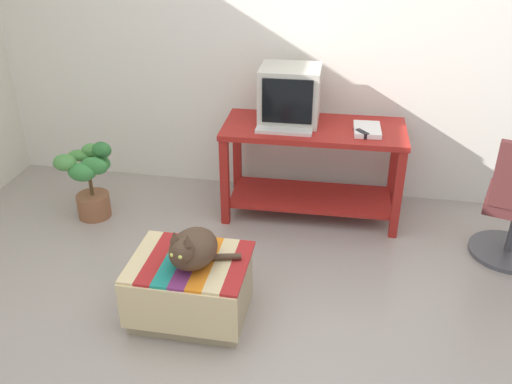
{
  "coord_description": "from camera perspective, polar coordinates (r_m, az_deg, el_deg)",
  "views": [
    {
      "loc": [
        0.54,
        -2.2,
        2.23
      ],
      "look_at": [
        -0.02,
        0.85,
        0.55
      ],
      "focal_mm": 39.21,
      "sensor_mm": 36.0,
      "label": 1
    }
  ],
  "objects": [
    {
      "name": "back_wall",
      "position": [
        4.39,
        3.22,
        16.13
      ],
      "size": [
        8.0,
        0.1,
        2.6
      ],
      "primitive_type": "cube",
      "color": "silver",
      "rests_on": "ground_plane"
    },
    {
      "name": "potted_plant",
      "position": [
        4.37,
        -16.66,
        1.21
      ],
      "size": [
        0.41,
        0.34,
        0.62
      ],
      "color": "brown",
      "rests_on": "ground_plane"
    },
    {
      "name": "pen",
      "position": [
        4.14,
        10.16,
        6.66
      ],
      "size": [
        0.04,
        0.14,
        0.01
      ],
      "primitive_type": "cylinder",
      "rotation": [
        0.0,
        1.57,
        1.31
      ],
      "color": "black",
      "rests_on": "desk"
    },
    {
      "name": "stapler",
      "position": [
        3.96,
        10.77,
        5.85
      ],
      "size": [
        0.1,
        0.11,
        0.04
      ],
      "primitive_type": "cube",
      "rotation": [
        0.0,
        0.0,
        0.68
      ],
      "color": "black",
      "rests_on": "desk"
    },
    {
      "name": "ottoman_with_blanket",
      "position": [
        3.32,
        -6.67,
        -9.68
      ],
      "size": [
        0.67,
        0.54,
        0.38
      ],
      "color": "tan",
      "rests_on": "ground_plane"
    },
    {
      "name": "cat",
      "position": [
        3.1,
        -6.54,
        -5.79
      ],
      "size": [
        0.41,
        0.38,
        0.28
      ],
      "rotation": [
        0.0,
        0.0,
        -0.21
      ],
      "color": "#473323",
      "rests_on": "ottoman_with_blanket"
    },
    {
      "name": "book",
      "position": [
        4.06,
        11.28,
        6.27
      ],
      "size": [
        0.2,
        0.29,
        0.03
      ],
      "primitive_type": "cube",
      "rotation": [
        0.0,
        0.0,
        0.06
      ],
      "color": "white",
      "rests_on": "desk"
    },
    {
      "name": "desk",
      "position": [
        4.19,
        5.8,
        3.71
      ],
      "size": [
        1.34,
        0.61,
        0.72
      ],
      "rotation": [
        0.0,
        0.0,
        0.03
      ],
      "color": "maroon",
      "rests_on": "ground_plane"
    },
    {
      "name": "tv_monitor",
      "position": [
        4.12,
        3.47,
        9.83
      ],
      "size": [
        0.44,
        0.39,
        0.41
      ],
      "rotation": [
        0.0,
        0.0,
        0.03
      ],
      "color": "#BCB7A8",
      "rests_on": "desk"
    },
    {
      "name": "keyboard",
      "position": [
        3.99,
        2.88,
        6.35
      ],
      "size": [
        0.4,
        0.16,
        0.02
      ],
      "primitive_type": "cube",
      "rotation": [
        0.0,
        0.0,
        0.02
      ],
      "color": "beige",
      "rests_on": "desk"
    },
    {
      "name": "ground_plane",
      "position": [
        3.18,
        -2.5,
        -16.12
      ],
      "size": [
        14.0,
        14.0,
        0.0
      ],
      "primitive_type": "plane",
      "color": "#9E9389"
    }
  ]
}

